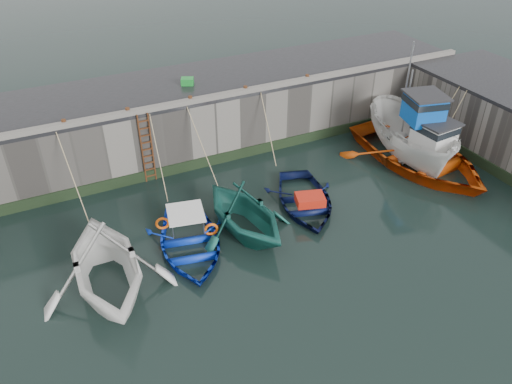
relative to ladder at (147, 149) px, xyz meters
name	(u,v)px	position (x,y,z in m)	size (l,w,h in m)	color
ground	(305,320)	(2.00, -9.91, -1.59)	(120.00, 120.00, 0.00)	black
quay_back	(173,118)	(2.00, 2.59, -0.09)	(30.00, 5.00, 3.00)	slate
road_back	(170,87)	(2.00, 2.59, 1.49)	(30.00, 5.00, 0.16)	black
kerb_back	(187,102)	(2.00, 0.24, 1.67)	(30.00, 0.30, 0.20)	slate
algae_back	(193,165)	(2.00, 0.05, -1.34)	(30.00, 0.08, 0.50)	black
ladder	(147,149)	(0.00, 0.00, 0.00)	(0.51, 0.08, 3.20)	#3F1E0F
boat_near_white	(111,288)	(-3.10, -5.91, -1.59)	(4.57, 5.30, 2.79)	white
boat_near_white_rope	(87,219)	(-3.10, -1.66, -1.59)	(0.04, 4.36, 3.10)	tan
boat_near_blue	(190,248)	(-0.03, -5.12, -1.59)	(3.30, 4.62, 0.96)	#0C31C1
boat_near_blue_rope	(159,195)	(-0.03, -1.27, -1.59)	(0.04, 3.75, 3.10)	tan
boat_near_blacktrim	(244,231)	(2.17, -5.08, -1.59)	(3.90, 4.52, 2.38)	#1C6257
boat_near_blacktrim_rope	(208,182)	(2.17, -1.25, -1.59)	(0.04, 3.72, 3.10)	tan
boat_near_navy	(304,204)	(5.15, -4.57, -1.59)	(3.18, 4.45, 0.92)	#09123E
boat_near_navy_rope	(265,165)	(5.15, -0.99, -1.59)	(0.04, 3.38, 3.10)	tan
boat_far_white	(411,138)	(11.49, -3.43, -0.52)	(3.96, 6.99, 5.55)	silver
boat_far_orange	(419,155)	(11.50, -4.09, -1.10)	(5.94, 7.85, 4.53)	#DC4A0B
fish_crate	(187,81)	(2.76, 2.31, 1.73)	(0.56, 0.45, 0.31)	#198D2D
bollard_a	(64,123)	(-3.00, 0.34, 1.71)	(0.18, 0.18, 0.28)	#3F1E0F
bollard_b	(128,111)	(-0.50, 0.34, 1.71)	(0.18, 0.18, 0.28)	#3F1E0F
bollard_c	(190,99)	(2.20, 0.34, 1.71)	(0.18, 0.18, 0.28)	#3F1E0F
bollard_d	(245,89)	(4.80, 0.34, 1.71)	(0.18, 0.18, 0.28)	#3F1E0F
bollard_e	(307,77)	(8.00, 0.34, 1.71)	(0.18, 0.18, 0.28)	#3F1E0F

